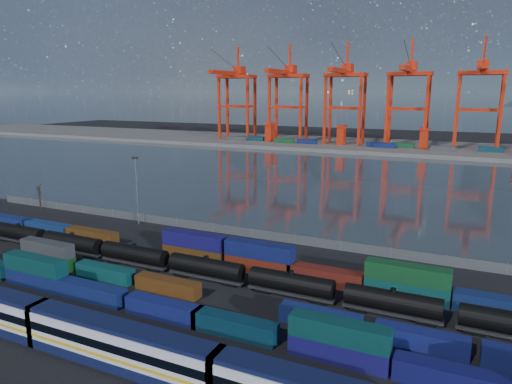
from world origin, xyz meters
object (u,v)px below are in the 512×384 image
at_px(passenger_train, 119,347).
at_px(bare_tree, 40,196).
at_px(tanker_string, 291,284).
at_px(gantry_cranes, 376,83).

height_order(passenger_train, bare_tree, bare_tree).
height_order(tanker_string, bare_tree, bare_tree).
height_order(passenger_train, gantry_cranes, gantry_cranes).
bearing_deg(bare_tree, passenger_train, -34.63).
xyz_separation_m(passenger_train, gantry_cranes, (-14.74, 226.40, 33.69)).
bearing_deg(passenger_train, gantry_cranes, 93.73).
xyz_separation_m(passenger_train, bare_tree, (-71.78, 49.58, 0.68)).
relative_size(passenger_train, gantry_cranes, 0.40).
relative_size(tanker_string, gantry_cranes, 0.70).
distance_m(bare_tree, gantry_cranes, 188.70).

